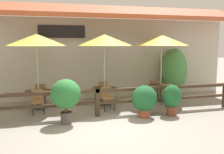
{
  "coord_description": "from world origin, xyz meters",
  "views": [
    {
      "loc": [
        -1.65,
        -7.13,
        2.51
      ],
      "look_at": [
        0.65,
        1.54,
        1.28
      ],
      "focal_mm": 40.0,
      "sensor_mm": 36.0,
      "label": 1
    }
  ],
  "objects_px": {
    "dining_table_near": "(39,94)",
    "potted_plant_tall_tropical": "(174,71)",
    "patio_umbrella_near": "(37,40)",
    "chair_far_wallside": "(153,87)",
    "potted_plant_entrance_palm": "(66,95)",
    "dining_table_middle": "(105,91)",
    "potted_plant_small_flowering": "(144,100)",
    "chair_middle_wallside": "(102,90)",
    "chair_middle_streetside": "(107,97)",
    "patio_umbrella_far": "(162,40)",
    "chair_near_wallside": "(40,93)",
    "patio_umbrella_middle": "(104,40)",
    "potted_plant_broad_leaf": "(172,98)",
    "chair_near_streetside": "(38,100)",
    "dining_table_far": "(161,88)",
    "chair_far_streetside": "(168,94)"
  },
  "relations": [
    {
      "from": "chair_near_streetside",
      "to": "chair_far_streetside",
      "type": "relative_size",
      "value": 1.0
    },
    {
      "from": "chair_middle_streetside",
      "to": "patio_umbrella_far",
      "type": "relative_size",
      "value": 0.3
    },
    {
      "from": "patio_umbrella_near",
      "to": "potted_plant_broad_leaf",
      "type": "xyz_separation_m",
      "value": [
        4.5,
        -2.1,
        -2.02
      ]
    },
    {
      "from": "chair_near_wallside",
      "to": "chair_middle_streetside",
      "type": "xyz_separation_m",
      "value": [
        2.46,
        -1.5,
        0.0
      ]
    },
    {
      "from": "patio_umbrella_near",
      "to": "potted_plant_entrance_palm",
      "type": "distance_m",
      "value": 2.85
    },
    {
      "from": "dining_table_near",
      "to": "chair_middle_wallside",
      "type": "xyz_separation_m",
      "value": [
        2.65,
        0.71,
        -0.08
      ]
    },
    {
      "from": "dining_table_near",
      "to": "chair_near_wallside",
      "type": "xyz_separation_m",
      "value": [
        0.04,
        0.7,
        -0.08
      ]
    },
    {
      "from": "potted_plant_broad_leaf",
      "to": "chair_near_wallside",
      "type": "bearing_deg",
      "value": 147.88
    },
    {
      "from": "chair_near_streetside",
      "to": "chair_far_wallside",
      "type": "xyz_separation_m",
      "value": [
        5.09,
        1.5,
        0.0
      ]
    },
    {
      "from": "chair_far_streetside",
      "to": "potted_plant_broad_leaf",
      "type": "xyz_separation_m",
      "value": [
        -0.51,
        -1.3,
        0.12
      ]
    },
    {
      "from": "chair_far_streetside",
      "to": "potted_plant_tall_tropical",
      "type": "relative_size",
      "value": 0.38
    },
    {
      "from": "chair_near_wallside",
      "to": "potted_plant_small_flowering",
      "type": "distance_m",
      "value": 4.42
    },
    {
      "from": "patio_umbrella_near",
      "to": "chair_near_wallside",
      "type": "xyz_separation_m",
      "value": [
        0.04,
        0.7,
        -2.14
      ]
    },
    {
      "from": "chair_middle_streetside",
      "to": "chair_middle_wallside",
      "type": "relative_size",
      "value": 1.0
    },
    {
      "from": "dining_table_far",
      "to": "potted_plant_tall_tropical",
      "type": "height_order",
      "value": "potted_plant_tall_tropical"
    },
    {
      "from": "patio_umbrella_near",
      "to": "chair_far_wallside",
      "type": "distance_m",
      "value": 5.56
    },
    {
      "from": "chair_near_streetside",
      "to": "potted_plant_broad_leaf",
      "type": "relative_size",
      "value": 0.8
    },
    {
      "from": "chair_near_wallside",
      "to": "potted_plant_broad_leaf",
      "type": "distance_m",
      "value": 5.27
    },
    {
      "from": "potted_plant_broad_leaf",
      "to": "patio_umbrella_middle",
      "type": "bearing_deg",
      "value": 132.99
    },
    {
      "from": "dining_table_far",
      "to": "dining_table_near",
      "type": "bearing_deg",
      "value": 179.97
    },
    {
      "from": "chair_middle_streetside",
      "to": "potted_plant_broad_leaf",
      "type": "bearing_deg",
      "value": -39.44
    },
    {
      "from": "chair_near_wallside",
      "to": "patio_umbrella_middle",
      "type": "distance_m",
      "value": 3.4
    },
    {
      "from": "dining_table_near",
      "to": "chair_middle_streetside",
      "type": "xyz_separation_m",
      "value": [
        2.5,
        -0.8,
        -0.08
      ]
    },
    {
      "from": "potted_plant_broad_leaf",
      "to": "potted_plant_small_flowering",
      "type": "height_order",
      "value": "potted_plant_small_flowering"
    },
    {
      "from": "patio_umbrella_near",
      "to": "potted_plant_entrance_palm",
      "type": "relative_size",
      "value": 2.05
    },
    {
      "from": "potted_plant_broad_leaf",
      "to": "potted_plant_entrance_palm",
      "type": "bearing_deg",
      "value": 179.87
    },
    {
      "from": "potted_plant_small_flowering",
      "to": "chair_middle_streetside",
      "type": "bearing_deg",
      "value": 128.35
    },
    {
      "from": "chair_near_streetside",
      "to": "chair_middle_streetside",
      "type": "bearing_deg",
      "value": -8.39
    },
    {
      "from": "chair_near_wallside",
      "to": "potted_plant_tall_tropical",
      "type": "bearing_deg",
      "value": 173.33
    },
    {
      "from": "patio_umbrella_middle",
      "to": "chair_middle_streetside",
      "type": "relative_size",
      "value": 3.33
    },
    {
      "from": "patio_umbrella_near",
      "to": "patio_umbrella_middle",
      "type": "distance_m",
      "value": 2.58
    },
    {
      "from": "dining_table_near",
      "to": "potted_plant_tall_tropical",
      "type": "xyz_separation_m",
      "value": [
        6.21,
        0.92,
        0.62
      ]
    },
    {
      "from": "chair_near_wallside",
      "to": "potted_plant_broad_leaf",
      "type": "bearing_deg",
      "value": 139.14
    },
    {
      "from": "patio_umbrella_near",
      "to": "dining_table_far",
      "type": "height_order",
      "value": "patio_umbrella_near"
    },
    {
      "from": "chair_middle_streetside",
      "to": "chair_far_wallside",
      "type": "bearing_deg",
      "value": 25.36
    },
    {
      "from": "chair_near_streetside",
      "to": "dining_table_near",
      "type": "bearing_deg",
      "value": 82.29
    },
    {
      "from": "chair_middle_wallside",
      "to": "chair_near_wallside",
      "type": "bearing_deg",
      "value": -1.76
    },
    {
      "from": "potted_plant_small_flowering",
      "to": "potted_plant_tall_tropical",
      "type": "height_order",
      "value": "potted_plant_tall_tropical"
    },
    {
      "from": "chair_near_wallside",
      "to": "patio_umbrella_far",
      "type": "distance_m",
      "value": 5.52
    },
    {
      "from": "dining_table_middle",
      "to": "chair_middle_streetside",
      "type": "distance_m",
      "value": 0.77
    },
    {
      "from": "dining_table_near",
      "to": "patio_umbrella_middle",
      "type": "xyz_separation_m",
      "value": [
        2.58,
        -0.04,
        2.06
      ]
    },
    {
      "from": "chair_near_streetside",
      "to": "dining_table_far",
      "type": "distance_m",
      "value": 5.15
    },
    {
      "from": "potted_plant_tall_tropical",
      "to": "dining_table_near",
      "type": "bearing_deg",
      "value": -171.55
    },
    {
      "from": "chair_middle_wallside",
      "to": "potted_plant_tall_tropical",
      "type": "xyz_separation_m",
      "value": [
        3.57,
        0.21,
        0.7
      ]
    },
    {
      "from": "dining_table_far",
      "to": "chair_middle_streetside",
      "type": "bearing_deg",
      "value": -162.88
    },
    {
      "from": "chair_near_wallside",
      "to": "chair_middle_streetside",
      "type": "bearing_deg",
      "value": 139.86
    },
    {
      "from": "dining_table_middle",
      "to": "potted_plant_small_flowering",
      "type": "height_order",
      "value": "potted_plant_small_flowering"
    },
    {
      "from": "dining_table_far",
      "to": "chair_far_wallside",
      "type": "relative_size",
      "value": 1.16
    },
    {
      "from": "patio_umbrella_far",
      "to": "dining_table_near",
      "type": "bearing_deg",
      "value": 179.97
    },
    {
      "from": "chair_near_wallside",
      "to": "potted_plant_entrance_palm",
      "type": "xyz_separation_m",
      "value": [
        0.83,
        -2.79,
        0.41
      ]
    }
  ]
}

